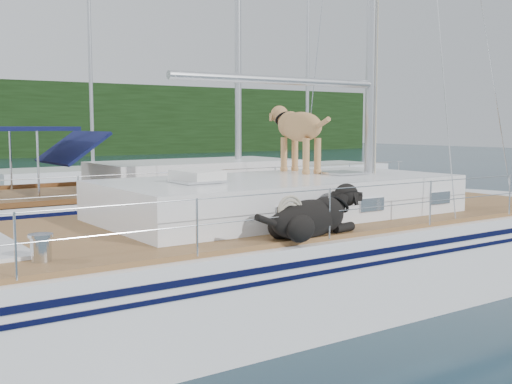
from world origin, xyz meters
TOP-DOWN VIEW (x-y plane):
  - ground at (0.00, 0.00)m, footprint 120.00×120.00m
  - main_sailboat at (0.11, -0.00)m, footprint 12.00×3.89m
  - neighbor_sailboat at (1.65, 5.89)m, footprint 11.00×3.50m
  - bg_boat_center at (4.00, 16.00)m, footprint 7.20×3.00m
  - bg_boat_east at (12.00, 13.00)m, footprint 6.40×3.00m

SIDE VIEW (x-z plane):
  - ground at x=0.00m, z-range 0.00..0.00m
  - bg_boat_center at x=4.00m, z-range -5.37..6.28m
  - bg_boat_east at x=12.00m, z-range -5.37..6.28m
  - neighbor_sailboat at x=1.65m, z-range -6.02..7.28m
  - main_sailboat at x=0.11m, z-range -6.32..7.69m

